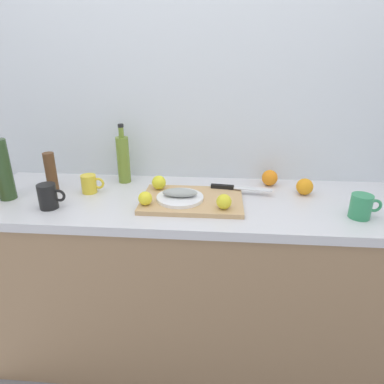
% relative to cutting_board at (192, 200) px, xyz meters
% --- Properties ---
extents(ground_plane, '(12.00, 12.00, 0.00)m').
position_rel_cutting_board_xyz_m(ground_plane, '(-0.01, 0.03, -0.91)').
color(ground_plane, slate).
extents(back_wall, '(3.20, 0.05, 2.50)m').
position_rel_cutting_board_xyz_m(back_wall, '(-0.01, 0.36, 0.34)').
color(back_wall, silver).
rests_on(back_wall, ground_plane).
extents(kitchen_counter, '(2.00, 0.60, 0.90)m').
position_rel_cutting_board_xyz_m(kitchen_counter, '(-0.01, 0.03, -0.46)').
color(kitchen_counter, '#9E7A56').
rests_on(kitchen_counter, ground_plane).
extents(cutting_board, '(0.45, 0.31, 0.02)m').
position_rel_cutting_board_xyz_m(cutting_board, '(0.00, 0.00, 0.00)').
color(cutting_board, tan).
rests_on(cutting_board, kitchen_counter).
extents(white_plate, '(0.21, 0.21, 0.01)m').
position_rel_cutting_board_xyz_m(white_plate, '(-0.05, -0.02, 0.02)').
color(white_plate, white).
rests_on(white_plate, cutting_board).
extents(fish_fillet, '(0.16, 0.07, 0.04)m').
position_rel_cutting_board_xyz_m(fish_fillet, '(-0.05, -0.02, 0.04)').
color(fish_fillet, '#999E99').
rests_on(fish_fillet, white_plate).
extents(chef_knife, '(0.29, 0.06, 0.02)m').
position_rel_cutting_board_xyz_m(chef_knife, '(0.19, 0.12, 0.02)').
color(chef_knife, silver).
rests_on(chef_knife, cutting_board).
extents(lemon_0, '(0.06, 0.06, 0.06)m').
position_rel_cutting_board_xyz_m(lemon_0, '(0.14, -0.10, 0.04)').
color(lemon_0, yellow).
rests_on(lemon_0, cutting_board).
extents(lemon_1, '(0.07, 0.07, 0.07)m').
position_rel_cutting_board_xyz_m(lemon_1, '(-0.17, 0.10, 0.04)').
color(lemon_1, yellow).
rests_on(lemon_1, cutting_board).
extents(lemon_2, '(0.06, 0.06, 0.06)m').
position_rel_cutting_board_xyz_m(lemon_2, '(-0.19, -0.09, 0.04)').
color(lemon_2, yellow).
rests_on(lemon_2, cutting_board).
extents(olive_oil_bottle, '(0.06, 0.06, 0.30)m').
position_rel_cutting_board_xyz_m(olive_oil_bottle, '(-0.37, 0.24, 0.12)').
color(olive_oil_bottle, olive).
rests_on(olive_oil_bottle, kitchen_counter).
extents(wine_bottle, '(0.07, 0.07, 0.36)m').
position_rel_cutting_board_xyz_m(wine_bottle, '(-0.85, -0.03, 0.14)').
color(wine_bottle, '#2D4723').
rests_on(wine_bottle, kitchen_counter).
extents(coffee_mug_0, '(0.12, 0.08, 0.11)m').
position_rel_cutting_board_xyz_m(coffee_mug_0, '(-0.61, -0.11, 0.04)').
color(coffee_mug_0, black).
rests_on(coffee_mug_0, kitchen_counter).
extents(coffee_mug_1, '(0.11, 0.07, 0.09)m').
position_rel_cutting_board_xyz_m(coffee_mug_1, '(-0.50, 0.08, 0.03)').
color(coffee_mug_1, yellow).
rests_on(coffee_mug_1, kitchen_counter).
extents(coffee_mug_2, '(0.12, 0.08, 0.10)m').
position_rel_cutting_board_xyz_m(coffee_mug_2, '(0.70, -0.10, 0.04)').
color(coffee_mug_2, '#338C59').
rests_on(coffee_mug_2, kitchen_counter).
extents(orange_0, '(0.08, 0.08, 0.08)m').
position_rel_cutting_board_xyz_m(orange_0, '(0.37, 0.24, 0.03)').
color(orange_0, orange).
rests_on(orange_0, kitchen_counter).
extents(orange_1, '(0.08, 0.08, 0.08)m').
position_rel_cutting_board_xyz_m(orange_1, '(0.52, 0.14, 0.03)').
color(orange_1, orange).
rests_on(orange_1, kitchen_counter).
extents(pepper_mill, '(0.05, 0.05, 0.19)m').
position_rel_cutting_board_xyz_m(pepper_mill, '(-0.69, 0.08, 0.09)').
color(pepper_mill, brown).
rests_on(pepper_mill, kitchen_counter).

